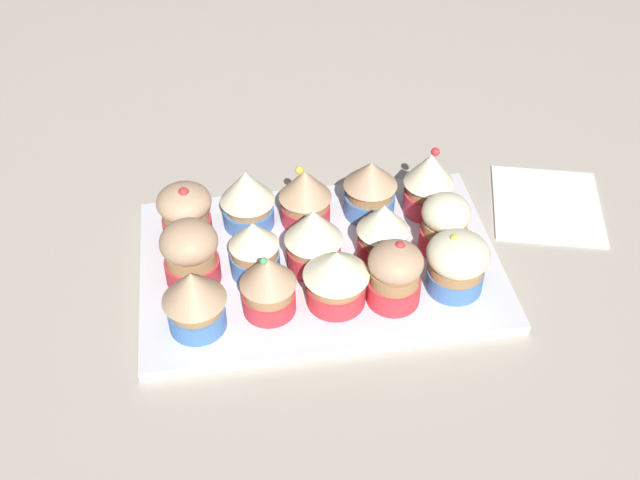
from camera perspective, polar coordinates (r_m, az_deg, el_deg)
ground_plane at (r=86.66cm, az=0.00°, el=-2.78°), size 180.00×180.00×3.00cm
baking_tray at (r=85.18cm, az=0.00°, el=-1.78°), size 38.63×25.28×1.20cm
cupcake_0 at (r=76.46cm, az=-9.16°, el=-4.25°), size 6.32×6.32×7.28cm
cupcake_1 at (r=77.24cm, az=-3.81°, el=-3.16°), size 5.69×5.69×7.52cm
cupcake_2 at (r=78.01cm, az=1.19°, el=-2.63°), size 6.74×6.74×6.82cm
cupcake_3 at (r=78.53cm, az=5.48°, el=-2.48°), size 5.57×5.57×7.44cm
cupcake_4 at (r=80.79cm, az=9.96°, el=-1.64°), size 6.48×6.48×6.93cm
cupcake_5 at (r=81.34cm, az=-9.44°, el=-0.93°), size 5.99×5.99×7.30cm
cupcake_6 at (r=81.41cm, az=-4.82°, el=-0.60°), size 5.27×5.27×6.88cm
cupcake_7 at (r=81.56cm, az=-0.47°, el=0.17°), size 6.19×6.19×7.63cm
cupcake_8 at (r=83.07cm, az=4.66°, el=0.60°), size 5.63×5.63×6.91cm
cupcake_9 at (r=85.30cm, az=9.01°, el=1.40°), size 5.24×5.24×6.99cm
cupcake_10 at (r=86.31cm, az=-9.79°, el=1.98°), size 5.95×5.95×7.33cm
cupcake_11 at (r=87.17cm, az=-5.33°, el=3.12°), size 6.12×6.12×7.35cm
cupcake_12 at (r=87.36cm, az=-1.09°, el=3.29°), size 5.96×5.96×7.38cm
cupcake_13 at (r=88.51cm, az=3.68°, el=3.84°), size 6.10×6.10×7.20cm
cupcake_14 at (r=89.36cm, az=7.93°, el=4.23°), size 5.70×5.70×8.27cm
napkin at (r=97.13cm, az=16.24°, el=2.54°), size 15.90×16.66×0.60cm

